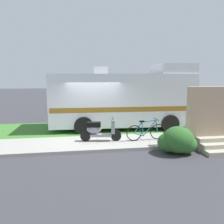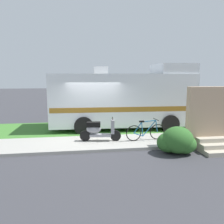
# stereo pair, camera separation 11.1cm
# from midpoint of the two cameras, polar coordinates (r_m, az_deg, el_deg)

# --- Properties ---
(ground_plane) EXTENTS (80.00, 80.00, 0.00)m
(ground_plane) POSITION_cam_midpoint_polar(r_m,az_deg,el_deg) (10.61, -4.72, -6.25)
(ground_plane) COLOR #38383D
(sidewalk) EXTENTS (24.00, 2.00, 0.12)m
(sidewalk) POSITION_cam_midpoint_polar(r_m,az_deg,el_deg) (9.44, -4.19, -7.84)
(sidewalk) COLOR #9E9B93
(sidewalk) RESTS_ON ground
(grass_strip) EXTENTS (24.00, 3.40, 0.08)m
(grass_strip) POSITION_cam_midpoint_polar(r_m,az_deg,el_deg) (12.05, -5.24, -4.17)
(grass_strip) COLOR #3D752D
(grass_strip) RESTS_ON ground
(motorhome_rv) EXTENTS (7.33, 2.83, 3.40)m
(motorhome_rv) POSITION_cam_midpoint_polar(r_m,az_deg,el_deg) (12.00, 2.64, 3.45)
(motorhome_rv) COLOR silver
(motorhome_rv) RESTS_ON ground
(scooter) EXTENTS (1.71, 0.54, 0.97)m
(scooter) POSITION_cam_midpoint_polar(r_m,az_deg,el_deg) (9.45, -3.58, -4.58)
(scooter) COLOR black
(scooter) RESTS_ON ground
(bicycle) EXTENTS (1.72, 0.52, 0.89)m
(bicycle) POSITION_cam_midpoint_polar(r_m,az_deg,el_deg) (9.66, 8.20, -4.83)
(bicycle) COLOR black
(bicycle) RESTS_ON ground
(pickup_truck_near) EXTENTS (5.59, 2.27, 1.89)m
(pickup_truck_near) POSITION_cam_midpoint_polar(r_m,az_deg,el_deg) (16.30, -3.15, 2.81)
(pickup_truck_near) COLOR silver
(pickup_truck_near) RESTS_ON ground
(porch_steps) EXTENTS (2.00, 1.26, 2.40)m
(porch_steps) POSITION_cam_midpoint_polar(r_m,az_deg,el_deg) (9.61, 23.72, -2.73)
(porch_steps) COLOR #B2A893
(porch_steps) RESTS_ON ground
(bush_by_porch) EXTENTS (1.38, 1.04, 0.98)m
(bush_by_porch) POSITION_cam_midpoint_polar(r_m,az_deg,el_deg) (8.62, 15.75, -7.05)
(bush_by_porch) COLOR #2D6026
(bush_by_porch) RESTS_ON ground
(bottle_green) EXTENTS (0.06, 0.06, 0.30)m
(bottle_green) POSITION_cam_midpoint_polar(r_m,az_deg,el_deg) (10.69, 23.22, -5.50)
(bottle_green) COLOR brown
(bottle_green) RESTS_ON ground
(bottle_spare) EXTENTS (0.06, 0.06, 0.28)m
(bottle_spare) POSITION_cam_midpoint_polar(r_m,az_deg,el_deg) (10.41, 20.93, -5.79)
(bottle_spare) COLOR brown
(bottle_spare) RESTS_ON ground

